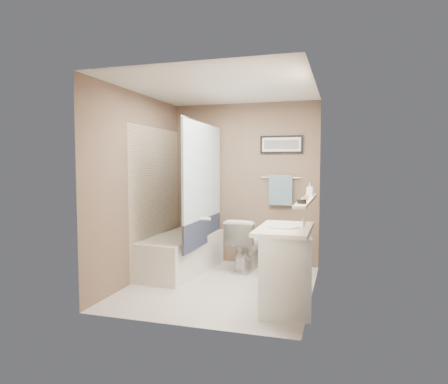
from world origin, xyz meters
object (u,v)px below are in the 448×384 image
(toilet, at_px, (246,244))
(glass_jar, at_px, (310,191))
(candle_bowl_near, at_px, (302,201))
(hair_brush_front, at_px, (306,197))
(bathtub, at_px, (180,253))
(vanity, at_px, (285,269))
(soap_bottle, at_px, (310,189))

(toilet, relative_size, glass_jar, 7.39)
(candle_bowl_near, distance_m, glass_jar, 1.05)
(toilet, bearing_deg, hair_brush_front, 135.60)
(bathtub, relative_size, glass_jar, 15.00)
(vanity, relative_size, hair_brush_front, 4.09)
(toilet, relative_size, vanity, 0.82)
(bathtub, relative_size, hair_brush_front, 6.82)
(bathtub, bearing_deg, glass_jar, 0.98)
(candle_bowl_near, distance_m, hair_brush_front, 0.47)
(hair_brush_front, distance_m, glass_jar, 0.58)
(candle_bowl_near, bearing_deg, glass_jar, 90.00)
(vanity, distance_m, hair_brush_front, 0.80)
(bathtub, bearing_deg, vanity, -25.26)
(toilet, distance_m, candle_bowl_near, 1.95)
(vanity, height_order, soap_bottle, soap_bottle)
(toilet, height_order, candle_bowl_near, candle_bowl_near)
(candle_bowl_near, height_order, hair_brush_front, hair_brush_front)
(glass_jar, relative_size, soap_bottle, 0.63)
(candle_bowl_near, xyz_separation_m, glass_jar, (0.00, 1.05, 0.03))
(vanity, distance_m, glass_jar, 1.13)
(bathtub, height_order, hair_brush_front, hair_brush_front)
(bathtub, xyz_separation_m, glass_jar, (1.79, -0.15, 0.92))
(glass_jar, bearing_deg, vanity, -102.82)
(toilet, bearing_deg, soap_bottle, 151.96)
(hair_brush_front, bearing_deg, toilet, 130.86)
(toilet, relative_size, candle_bowl_near, 8.21)
(candle_bowl_near, relative_size, glass_jar, 0.90)
(candle_bowl_near, bearing_deg, soap_bottle, 90.00)
(vanity, bearing_deg, hair_brush_front, 44.82)
(toilet, relative_size, soap_bottle, 4.63)
(bathtub, xyz_separation_m, candle_bowl_near, (1.79, -1.20, 0.89))
(hair_brush_front, relative_size, soap_bottle, 1.38)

